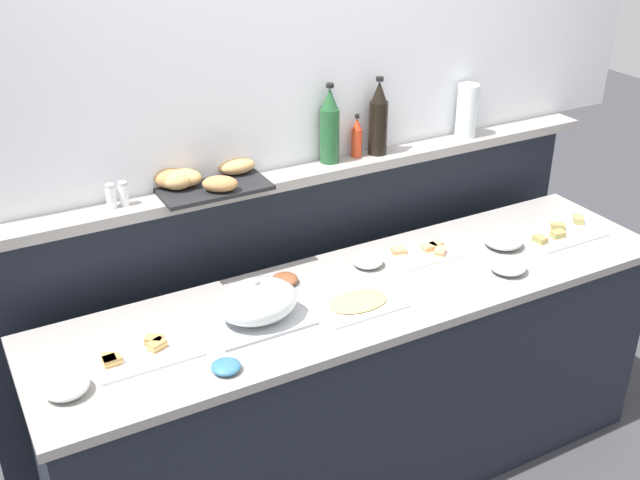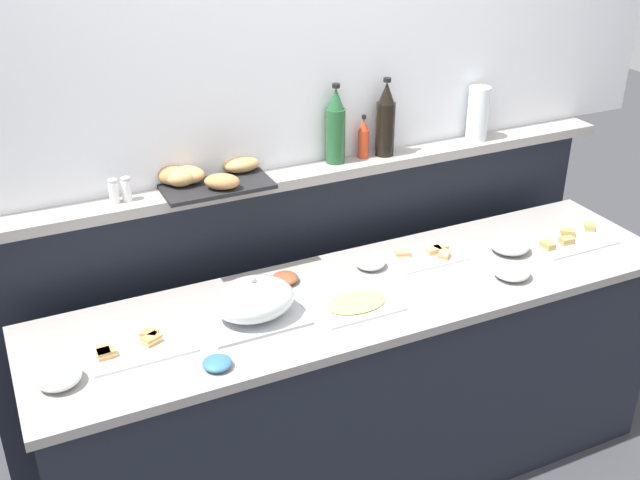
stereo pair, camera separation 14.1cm
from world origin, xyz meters
The scene contains 21 objects.
ground_plane centered at (0.00, 0.60, 0.00)m, with size 12.00×12.00×0.00m, color #38383D.
buffet_counter centered at (0.00, 0.00, 0.45)m, with size 2.46×0.63×0.90m.
back_ledge_unit centered at (0.00, 0.49, 0.65)m, with size 2.65×0.22×1.24m.
sandwich_platter_rear centered at (-0.85, 0.00, 0.91)m, with size 0.33×0.22×0.04m.
sandwich_platter_front centered at (0.93, -0.01, 0.91)m, with size 0.35×0.21×0.04m.
sandwich_platter_side centered at (0.33, 0.11, 0.91)m, with size 0.29×0.16×0.04m.
cold_cuts_platter centered at (-0.09, -0.08, 0.91)m, with size 0.30×0.20×0.02m.
serving_cloche centered at (-0.44, -0.01, 0.97)m, with size 0.34×0.24×0.17m.
glass_bowl_large centered at (0.66, 0.02, 0.93)m, with size 0.16×0.16×0.06m.
glass_bowl_medium centered at (0.53, -0.15, 0.93)m, with size 0.14×0.14×0.06m.
glass_bowl_small centered at (-1.10, -0.09, 0.93)m, with size 0.14×0.14×0.06m.
glass_bowl_extra centered at (0.09, 0.15, 0.92)m, with size 0.12×0.12×0.05m.
condiment_bowl_dark centered at (-0.25, 0.18, 0.92)m, with size 0.10×0.10×0.03m, color brown.
condiment_bowl_red centered at (-0.65, -0.21, 0.92)m, with size 0.09×0.09×0.03m, color teal.
hot_sauce_bottle centered at (0.20, 0.43, 1.31)m, with size 0.04×0.04×0.18m.
wine_bottle_dark centered at (0.30, 0.42, 1.38)m, with size 0.08×0.08×0.32m.
wine_bottle_green centered at (0.08, 0.43, 1.38)m, with size 0.08×0.08×0.32m.
salt_shaker centered at (-0.79, 0.41, 1.28)m, with size 0.03×0.03×0.09m.
pepper_shaker centered at (-0.75, 0.41, 1.28)m, with size 0.03×0.03×0.09m.
bread_basket centered at (-0.45, 0.43, 1.27)m, with size 0.42×0.29×0.08m.
water_carafe centered at (0.74, 0.41, 1.35)m, with size 0.09×0.09×0.23m, color silver.
Camera 2 is at (-1.19, -2.10, 2.35)m, focal length 43.00 mm.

